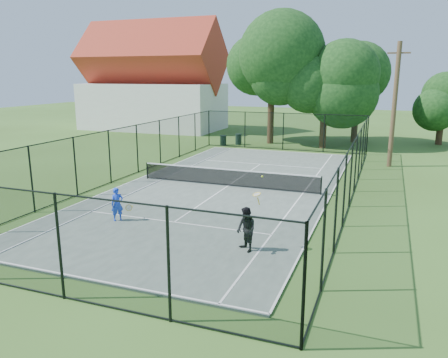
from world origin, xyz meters
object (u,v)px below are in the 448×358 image
(trash_bin_right, at_px, (238,139))
(player_black, at_px, (246,229))
(trash_bin_left, at_px, (223,140))
(player_blue, at_px, (117,204))
(utility_pole, at_px, (394,105))
(tennis_net, at_px, (228,177))

(trash_bin_right, xyz_separation_m, player_black, (7.95, -22.57, 0.36))
(trash_bin_left, relative_size, player_black, 0.33)
(player_blue, height_order, player_black, player_black)
(trash_bin_left, xyz_separation_m, player_black, (9.09, -21.82, 0.40))
(trash_bin_left, relative_size, player_blue, 0.62)
(trash_bin_right, bearing_deg, player_black, -70.60)
(utility_pole, distance_m, player_blue, 19.41)
(trash_bin_right, bearing_deg, tennis_net, -73.41)
(player_blue, bearing_deg, player_black, -11.47)
(tennis_net, distance_m, player_black, 9.00)
(utility_pole, relative_size, player_blue, 5.76)
(tennis_net, bearing_deg, utility_pole, 47.75)
(utility_pole, bearing_deg, trash_bin_left, 161.28)
(player_blue, xyz_separation_m, player_black, (5.97, -1.21, 0.08))
(player_black, bearing_deg, utility_pole, 75.34)
(trash_bin_left, height_order, player_blue, player_blue)
(utility_pole, bearing_deg, player_blue, -123.19)
(trash_bin_right, relative_size, player_blue, 0.68)
(tennis_net, relative_size, utility_pole, 1.26)
(trash_bin_right, distance_m, player_blue, 21.46)
(tennis_net, bearing_deg, trash_bin_left, 111.72)
(player_blue, relative_size, player_black, 0.53)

